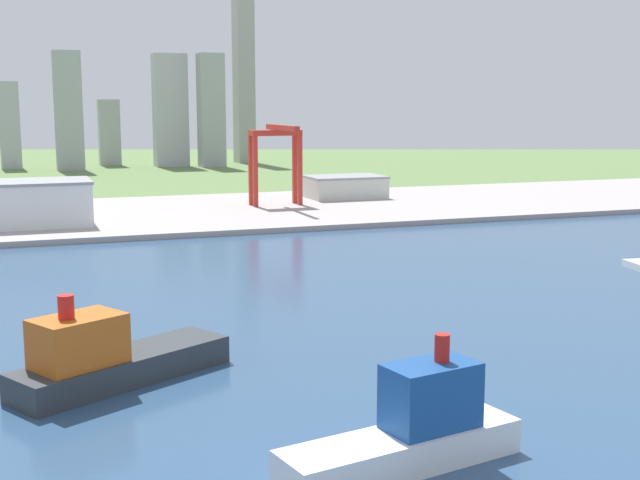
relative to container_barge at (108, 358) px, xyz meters
The scene contains 9 objects.
ground_plane 63.39m from the container_barge, 57.79° to the left, with size 2400.00×2400.00×0.00m, color #5C7944.
water_bay 34.72m from the container_barge, 11.04° to the right, with size 840.00×360.00×0.15m, color #2D4C70.
industrial_pier 245.79m from the container_barge, 82.13° to the left, with size 840.00×140.00×2.50m, color #A49B9A.
container_barge is the anchor object (origin of this frame).
ferry_boat 65.45m from the container_barge, 54.14° to the right, with size 39.99×16.88×19.47m.
port_crane_red 273.38m from the container_barge, 65.97° to the left, with size 25.74×46.74×40.59m.
warehouse_main 216.84m from the container_barge, 93.69° to the left, with size 61.62×32.80×19.00m.
warehouse_annex 312.13m from the container_barge, 59.93° to the left, with size 41.57×28.46×12.01m.
distant_skyline 574.50m from the container_barge, 86.95° to the left, with size 339.17×65.52×156.60m.
Camera 1 is at (-49.58, 85.14, 53.69)m, focal length 47.85 mm.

